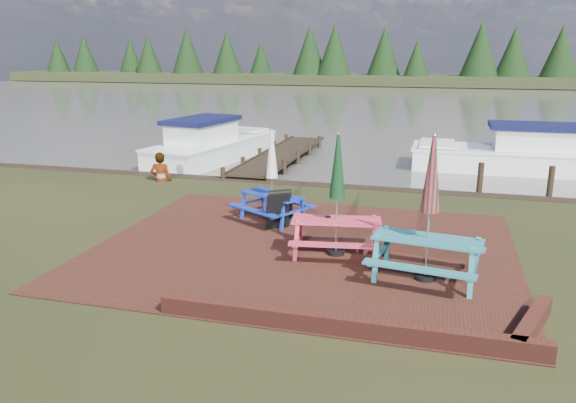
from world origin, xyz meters
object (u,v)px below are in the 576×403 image
(picnic_table_teal, at_px, (428,232))
(picnic_table_blue, at_px, (272,190))
(boat_jetty, at_px, (212,146))
(person, at_px, (159,153))
(chalkboard, at_px, (280,210))
(picnic_table_red, at_px, (337,214))
(boat_near, at_px, (515,156))
(jetty, at_px, (281,155))

(picnic_table_teal, height_order, picnic_table_blue, picnic_table_teal)
(picnic_table_teal, bearing_deg, picnic_table_blue, 152.49)
(boat_jetty, relative_size, person, 3.71)
(chalkboard, bearing_deg, picnic_table_red, -75.56)
(picnic_table_blue, height_order, boat_jetty, picnic_table_blue)
(picnic_table_teal, distance_m, picnic_table_red, 2.09)
(boat_near, bearing_deg, jetty, 94.90)
(jetty, relative_size, boat_jetty, 1.26)
(jetty, xyz_separation_m, boat_jetty, (-2.87, -0.33, 0.28))
(picnic_table_red, xyz_separation_m, person, (-6.92, 5.31, 0.06))
(picnic_table_teal, xyz_separation_m, person, (-8.81, 6.21, 0.00))
(picnic_table_blue, height_order, jetty, picnic_table_blue)
(picnic_table_red, distance_m, person, 8.72)
(picnic_table_blue, relative_size, person, 1.21)
(chalkboard, xyz_separation_m, boat_jetty, (-5.46, 8.67, -0.08))
(picnic_table_red, bearing_deg, boat_near, 58.47)
(picnic_table_blue, xyz_separation_m, boat_jetty, (-5.12, 8.18, -0.42))
(picnic_table_teal, xyz_separation_m, chalkboard, (-3.56, 2.35, -0.49))
(picnic_table_teal, bearing_deg, jetty, 126.99)
(boat_near, relative_size, person, 3.74)
(chalkboard, distance_m, boat_jetty, 10.25)
(jetty, xyz_separation_m, person, (-2.66, -5.15, 0.85))
(jetty, relative_size, boat_near, 1.25)
(picnic_table_teal, distance_m, person, 10.77)
(chalkboard, distance_m, person, 6.53)
(picnic_table_blue, distance_m, boat_jetty, 9.66)
(picnic_table_red, height_order, boat_near, picnic_table_red)
(picnic_table_blue, bearing_deg, picnic_table_teal, -6.72)
(picnic_table_teal, bearing_deg, chalkboard, 155.18)
(jetty, bearing_deg, person, -117.35)
(picnic_table_red, relative_size, jetty, 0.29)
(picnic_table_red, xyz_separation_m, jetty, (-4.26, 10.46, -0.79))
(boat_jetty, xyz_separation_m, boat_near, (11.85, 1.10, -0.01))
(jetty, xyz_separation_m, boat_near, (8.98, 0.77, 0.27))
(picnic_table_teal, distance_m, jetty, 12.94)
(picnic_table_blue, xyz_separation_m, person, (-4.91, 3.36, 0.15))
(picnic_table_blue, bearing_deg, person, 174.91)
(picnic_table_teal, distance_m, chalkboard, 4.29)
(picnic_table_teal, height_order, chalkboard, picnic_table_teal)
(picnic_table_red, distance_m, boat_jetty, 12.39)
(jetty, bearing_deg, chalkboard, -73.98)
(jetty, distance_m, boat_near, 9.02)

